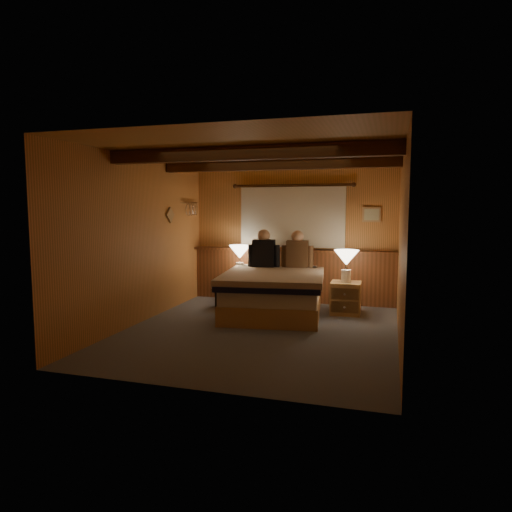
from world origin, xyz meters
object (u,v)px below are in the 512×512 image
at_px(lamp_left, 240,254).
at_px(lamp_right, 346,260).
at_px(nightstand_left, 242,287).
at_px(person_right, 297,252).
at_px(nightstand_right, 346,298).
at_px(bed, 274,292).
at_px(person_left, 264,251).
at_px(duffel_bag, 231,298).

xyz_separation_m(lamp_left, lamp_right, (1.88, -0.38, -0.00)).
relative_size(nightstand_left, person_right, 0.84).
xyz_separation_m(nightstand_right, lamp_right, (-0.00, 0.01, 0.61)).
xyz_separation_m(bed, person_right, (0.23, 0.70, 0.57)).
distance_m(nightstand_left, person_left, 0.82).
relative_size(person_left, duffel_bag, 1.15).
bearing_deg(nightstand_right, person_left, 168.20).
height_order(bed, lamp_left, lamp_left).
distance_m(lamp_left, lamp_right, 1.92).
relative_size(nightstand_right, person_left, 0.76).
xyz_separation_m(bed, person_left, (-0.33, 0.59, 0.58)).
distance_m(bed, lamp_right, 1.24).
bearing_deg(person_right, nightstand_right, -29.58).
bearing_deg(lamp_left, bed, -41.81).
bearing_deg(nightstand_left, nightstand_right, -0.80).
height_order(lamp_right, person_left, person_left).
xyz_separation_m(lamp_left, duffel_bag, (-0.01, -0.45, -0.70)).
height_order(nightstand_left, duffel_bag, nightstand_left).
distance_m(bed, duffel_bag, 0.88).
distance_m(person_left, person_right, 0.57).
bearing_deg(nightstand_left, person_left, -7.52).
bearing_deg(person_left, bed, -67.64).
xyz_separation_m(person_left, duffel_bag, (-0.49, -0.32, -0.77)).
bearing_deg(nightstand_right, lamp_left, 167.13).
relative_size(lamp_right, person_right, 0.78).
bearing_deg(nightstand_left, lamp_right, -0.42).
distance_m(nightstand_left, lamp_left, 0.61).
height_order(nightstand_left, nightstand_right, nightstand_left).
height_order(nightstand_right, duffel_bag, nightstand_right).
bearing_deg(nightstand_left, duffel_bag, -82.85).
distance_m(bed, nightstand_right, 1.13).
distance_m(bed, person_right, 0.94).
xyz_separation_m(bed, lamp_right, (1.08, 0.34, 0.51)).
relative_size(bed, lamp_left, 4.29).
relative_size(nightstand_right, lamp_right, 1.01).
distance_m(lamp_right, person_left, 1.43).
xyz_separation_m(lamp_right, person_right, (-0.85, 0.36, 0.06)).
bearing_deg(lamp_right, duffel_bag, -177.76).
bearing_deg(lamp_left, person_right, -0.81).
bearing_deg(person_right, nightstand_left, 171.43).
distance_m(nightstand_right, person_right, 1.15).
bearing_deg(person_right, lamp_right, -28.86).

